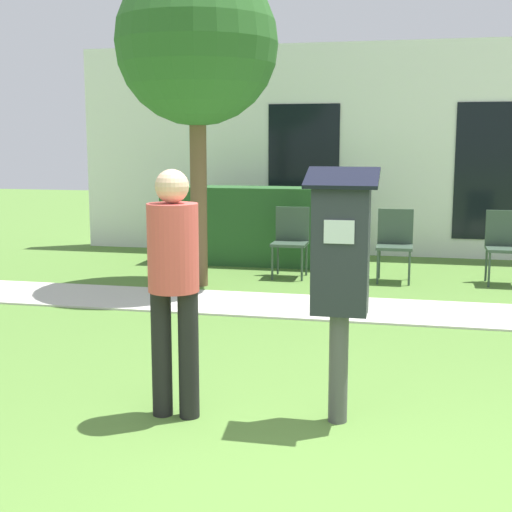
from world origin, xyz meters
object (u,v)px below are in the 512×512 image
person_standing (174,274)px  outdoor_chair_right (504,241)px  parking_meter (340,262)px  outdoor_chair_left (291,236)px  outdoor_chair_middle (395,239)px

person_standing → outdoor_chair_right: bearing=92.4°
outdoor_chair_right → parking_meter: bearing=-127.9°
person_standing → outdoor_chair_right: 5.60m
outdoor_chair_right → outdoor_chair_left: bearing=162.1°
parking_meter → person_standing: bearing=-172.7°
parking_meter → person_standing: size_ratio=1.01×
parking_meter → person_standing: parking_meter is taller
outdoor_chair_right → person_standing: bearing=-137.6°
outdoor_chair_left → outdoor_chair_right: same height
parking_meter → outdoor_chair_middle: 4.75m
parking_meter → outdoor_chair_middle: parking_meter is taller
parking_meter → outdoor_chair_right: parking_meter is taller
outdoor_chair_left → outdoor_chair_middle: same height
parking_meter → outdoor_chair_right: 5.10m
parking_meter → outdoor_chair_left: size_ratio=1.77×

